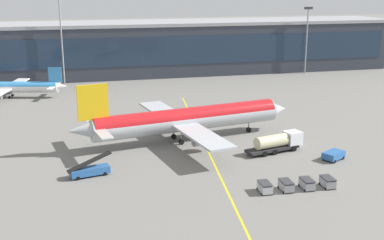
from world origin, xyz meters
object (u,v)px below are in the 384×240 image
object	(u,v)px
baggage_cart_1	(286,185)
belt_loader	(90,170)
baggage_cart_3	(328,182)
fuel_tanker	(278,142)
baggage_cart_2	(307,184)
commuter_jet_far	(4,87)
pushback_tug	(333,155)
main_airliner	(187,119)
baggage_cart_0	(265,187)

from	to	relation	value
baggage_cart_1	belt_loader	bearing A→B (deg)	155.24
belt_loader	baggage_cart_3	size ratio (longest dim) A/B	2.59
fuel_tanker	baggage_cart_1	distance (m)	17.21
fuel_tanker	baggage_cart_2	bearing A→B (deg)	-98.63
commuter_jet_far	baggage_cart_3	bearing A→B (deg)	-54.78
pushback_tug	baggage_cart_1	xyz separation A→B (m)	(-13.04, -10.04, -0.07)
main_airliner	commuter_jet_far	world-z (taller)	main_airliner
belt_loader	commuter_jet_far	bearing A→B (deg)	107.03
main_airliner	baggage_cart_2	world-z (taller)	main_airliner
main_airliner	baggage_cart_2	size ratio (longest dim) A/B	16.23
fuel_tanker	baggage_cart_1	xyz separation A→B (m)	(-5.68, -16.22, -0.96)
baggage_cart_1	baggage_cart_2	world-z (taller)	same
belt_loader	pushback_tug	size ratio (longest dim) A/B	1.58
fuel_tanker	belt_loader	bearing A→B (deg)	-173.36
fuel_tanker	belt_loader	xyz separation A→B (m)	(-32.61, -3.80, -0.76)
baggage_cart_1	baggage_cart_3	distance (m)	6.40
baggage_cart_2	main_airliner	bearing A→B (deg)	113.57
main_airliner	belt_loader	size ratio (longest dim) A/B	6.26
pushback_tug	baggage_cart_1	bearing A→B (deg)	-142.41
main_airliner	baggage_cart_3	size ratio (longest dim) A/B	16.23
baggage_cart_3	commuter_jet_far	distance (m)	90.22
baggage_cart_3	commuter_jet_far	xyz separation A→B (m)	(-52.01, 73.69, 1.99)
fuel_tanker	baggage_cart_0	world-z (taller)	fuel_tanker
baggage_cart_1	baggage_cart_2	size ratio (longest dim) A/B	1.00
pushback_tug	baggage_cart_2	world-z (taller)	baggage_cart_2
baggage_cart_0	commuter_jet_far	distance (m)	84.73
baggage_cart_1	main_airliner	bearing A→B (deg)	107.58
main_airliner	baggage_cart_0	size ratio (longest dim) A/B	16.23
main_airliner	baggage_cart_2	distance (m)	29.03
baggage_cart_1	commuter_jet_far	size ratio (longest dim) A/B	0.08
fuel_tanker	commuter_jet_far	world-z (taller)	commuter_jet_far
pushback_tug	belt_loader	bearing A→B (deg)	176.59
belt_loader	pushback_tug	world-z (taller)	belt_loader
main_airliner	fuel_tanker	world-z (taller)	main_airliner
pushback_tug	baggage_cart_0	world-z (taller)	baggage_cart_0
commuter_jet_far	baggage_cart_0	bearing A→B (deg)	-59.95
baggage_cart_2	commuter_jet_far	world-z (taller)	commuter_jet_far
belt_loader	baggage_cart_3	world-z (taller)	belt_loader
baggage_cart_0	pushback_tug	bearing A→B (deg)	31.42
main_airliner	fuel_tanker	distance (m)	17.43
baggage_cart_0	baggage_cart_3	xyz separation A→B (m)	(9.59, -0.37, 0.00)
main_airliner	fuel_tanker	xyz separation A→B (m)	(14.01, -10.09, -2.41)
fuel_tanker	commuter_jet_far	xyz separation A→B (m)	(-51.29, 57.22, 1.03)
baggage_cart_2	commuter_jet_far	size ratio (longest dim) A/B	0.08
baggage_cart_2	baggage_cart_3	world-z (taller)	same
fuel_tanker	commuter_jet_far	bearing A→B (deg)	131.87
belt_loader	pushback_tug	xyz separation A→B (m)	(39.97, -2.38, -0.14)
fuel_tanker	pushback_tug	bearing A→B (deg)	-39.98
pushback_tug	baggage_cart_0	bearing A→B (deg)	-148.58
fuel_tanker	baggage_cart_3	size ratio (longest dim) A/B	4.09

